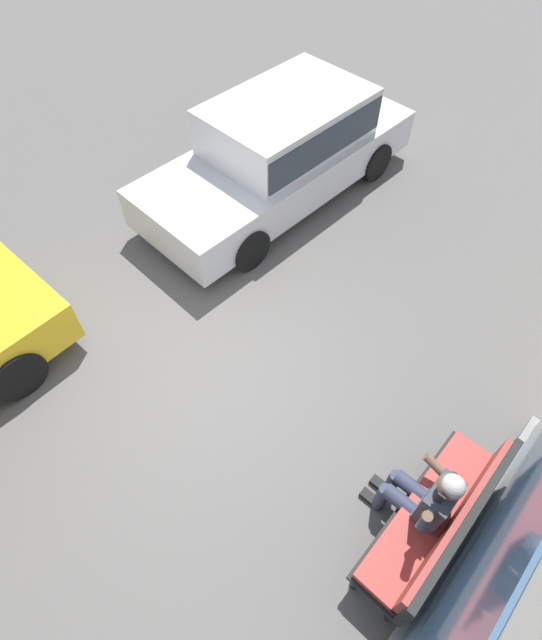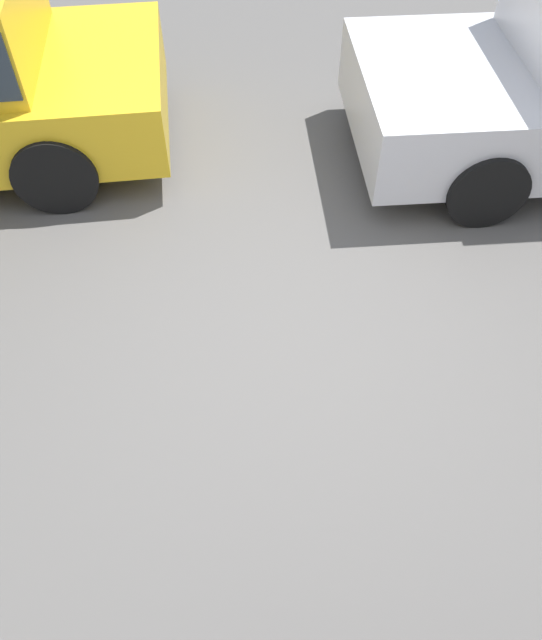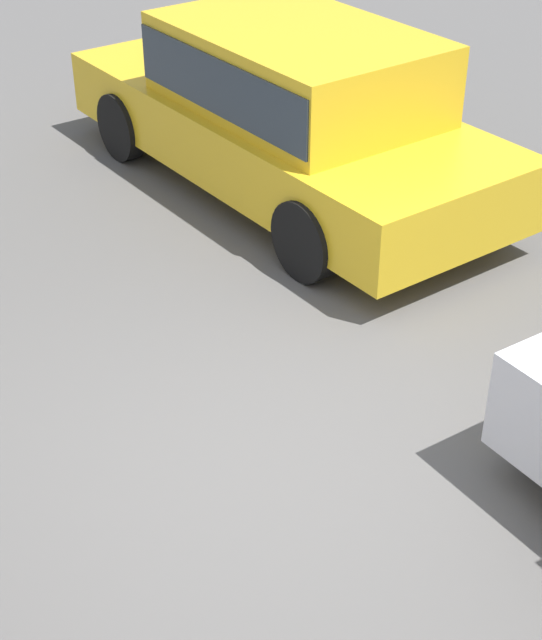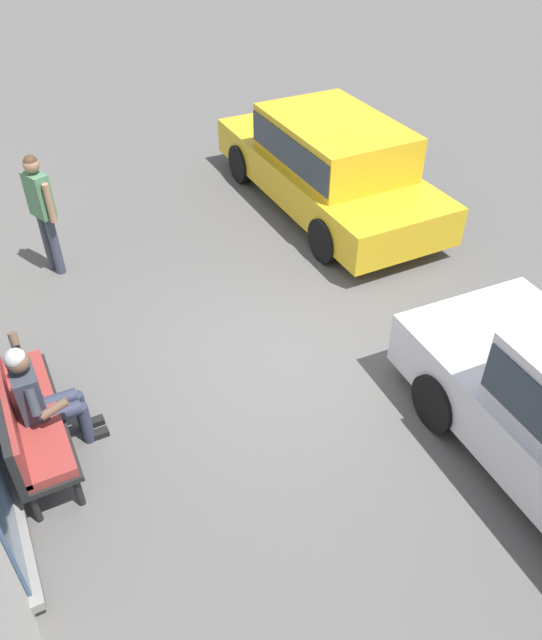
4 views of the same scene
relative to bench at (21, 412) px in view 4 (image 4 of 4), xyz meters
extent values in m
plane|color=#565451|center=(0.14, -2.90, -0.57)|extent=(60.00, 60.00, 0.00)
cube|color=gray|center=(0.00, 0.25, -0.39)|extent=(3.60, 0.12, 0.10)
cylinder|color=black|center=(0.84, 0.10, -0.37)|extent=(0.07, 0.07, 0.38)
cylinder|color=black|center=(-0.84, 0.10, -0.37)|extent=(0.07, 0.07, 0.38)
cylinder|color=black|center=(0.84, -0.29, -0.37)|extent=(0.07, 0.07, 0.38)
cylinder|color=black|center=(-0.84, -0.29, -0.37)|extent=(0.07, 0.07, 0.38)
cube|color=black|center=(0.00, -0.09, -0.15)|extent=(1.84, 0.55, 0.06)
cube|color=maroon|center=(0.00, -0.09, -0.07)|extent=(1.78, 0.49, 0.10)
cube|color=black|center=(0.00, 0.14, 0.15)|extent=(1.84, 0.07, 0.55)
cube|color=maroon|center=(0.00, 0.08, 0.15)|extent=(1.78, 0.06, 0.47)
cylinder|color=#2D3347|center=(0.07, -0.33, -0.07)|extent=(0.15, 0.42, 0.15)
cylinder|color=#2D3347|center=(0.07, -0.54, -0.32)|extent=(0.12, 0.12, 0.49)
cube|color=black|center=(0.07, -0.62, -0.53)|extent=(0.10, 0.24, 0.07)
cylinder|color=#2D3347|center=(-0.11, -0.33, -0.07)|extent=(0.15, 0.42, 0.15)
cylinder|color=#2D3347|center=(-0.11, -0.54, -0.32)|extent=(0.12, 0.12, 0.49)
cube|color=black|center=(-0.11, -0.62, -0.53)|extent=(0.10, 0.24, 0.07)
cube|color=#2D3347|center=(-0.02, -0.12, -0.07)|extent=(0.34, 0.24, 0.14)
cube|color=#333842|center=(-0.02, -0.12, 0.21)|extent=(0.38, 0.22, 0.56)
sphere|color=brown|center=(-0.02, -0.12, 0.63)|extent=(0.22, 0.22, 0.22)
sphere|color=#B7B2AD|center=(-0.02, -0.11, 0.66)|extent=(0.20, 0.20, 0.20)
cylinder|color=#333842|center=(-0.26, -0.14, 0.32)|extent=(0.20, 0.10, 0.28)
cylinder|color=brown|center=(-0.31, -0.30, 0.20)|extent=(0.08, 0.27, 0.17)
cylinder|color=#333842|center=(0.22, -0.12, 0.39)|extent=(0.25, 0.10, 0.22)
cylinder|color=brown|center=(0.29, -0.14, 0.58)|extent=(0.16, 0.08, 0.25)
cube|color=black|center=(0.12, -0.14, 0.62)|extent=(0.02, 0.07, 0.15)
cylinder|color=black|center=(-1.52, -3.85, -0.25)|extent=(0.64, 0.21, 0.63)
cube|color=gold|center=(3.18, -5.29, -0.03)|extent=(4.63, 1.81, 0.58)
cube|color=gold|center=(2.99, -5.29, 0.60)|extent=(2.41, 1.59, 0.68)
cube|color=#28333D|center=(2.99, -5.29, 0.60)|extent=(2.36, 1.63, 0.48)
cylinder|color=black|center=(4.61, -4.42, -0.24)|extent=(0.66, 0.18, 0.66)
cylinder|color=black|center=(4.61, -6.15, -0.24)|extent=(0.66, 0.18, 0.66)
cylinder|color=black|center=(1.74, -4.43, -0.24)|extent=(0.66, 0.18, 0.66)
cylinder|color=black|center=(1.75, -6.15, -0.24)|extent=(0.66, 0.18, 0.66)
cylinder|color=#383D4C|center=(3.14, -0.94, -0.13)|extent=(0.13, 0.13, 0.88)
cylinder|color=#383D4C|center=(3.30, -0.87, -0.13)|extent=(0.13, 0.13, 0.88)
cube|color=#4C7F56|center=(3.22, -0.91, 0.61)|extent=(0.41, 0.32, 0.60)
cylinder|color=#A37556|center=(3.01, -0.99, 0.57)|extent=(0.09, 0.09, 0.54)
cylinder|color=#A37556|center=(3.43, -0.82, 0.57)|extent=(0.09, 0.09, 0.54)
sphere|color=#A37556|center=(3.22, -0.91, 1.04)|extent=(0.21, 0.21, 0.21)
sphere|color=#4C331E|center=(3.22, -0.91, 1.07)|extent=(0.19, 0.19, 0.19)
camera|label=1|loc=(1.98, -0.30, 4.69)|focal=28.00mm
camera|label=2|loc=(0.59, -0.30, 2.76)|focal=35.00mm
camera|label=3|loc=(-3.43, -0.30, 3.31)|focal=55.00mm
camera|label=4|loc=(-4.76, -0.30, 4.43)|focal=35.00mm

